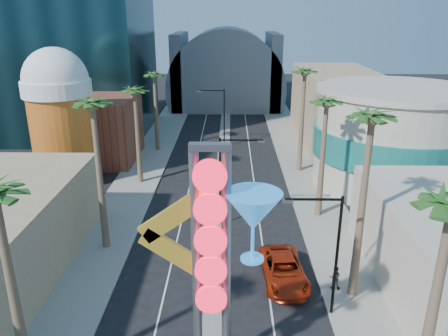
# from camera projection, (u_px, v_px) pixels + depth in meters

# --- Properties ---
(sidewalk_west) EXTENTS (5.00, 100.00, 0.15)m
(sidewalk_west) POSITION_uv_depth(u_px,v_px,m) (145.00, 167.00, 52.81)
(sidewalk_west) COLOR gray
(sidewalk_west) RESTS_ON ground
(sidewalk_east) EXTENTS (5.00, 100.00, 0.15)m
(sidewalk_east) POSITION_uv_depth(u_px,v_px,m) (302.00, 168.00, 52.54)
(sidewalk_east) COLOR gray
(sidewalk_east) RESTS_ON ground
(median) EXTENTS (1.60, 84.00, 0.15)m
(median) POSITION_uv_depth(u_px,v_px,m) (224.00, 159.00, 55.50)
(median) COLOR gray
(median) RESTS_ON ground
(brick_filler_west) EXTENTS (10.00, 10.00, 8.00)m
(brick_filler_west) POSITION_uv_depth(u_px,v_px,m) (95.00, 129.00, 54.40)
(brick_filler_west) COLOR brown
(brick_filler_west) RESTS_ON ground
(filler_east) EXTENTS (10.00, 20.00, 10.00)m
(filler_east) POSITION_uv_depth(u_px,v_px,m) (335.00, 105.00, 63.02)
(filler_east) COLOR #978461
(filler_east) RESTS_ON ground
(beer_mug) EXTENTS (7.00, 7.00, 14.50)m
(beer_mug) POSITION_uv_depth(u_px,v_px,m) (60.00, 112.00, 45.59)
(beer_mug) COLOR #CC5F1B
(beer_mug) RESTS_ON ground
(turquoise_building) EXTENTS (16.60, 16.60, 10.60)m
(turquoise_building) POSITION_uv_depth(u_px,v_px,m) (393.00, 138.00, 45.96)
(turquoise_building) COLOR #B9B29D
(turquoise_building) RESTS_ON ground
(canopy) EXTENTS (22.00, 16.00, 22.00)m
(canopy) POSITION_uv_depth(u_px,v_px,m) (226.00, 84.00, 86.07)
(canopy) COLOR slate
(canopy) RESTS_ON ground
(neon_sign) EXTENTS (6.53, 2.60, 12.55)m
(neon_sign) POSITION_uv_depth(u_px,v_px,m) (229.00, 253.00, 20.07)
(neon_sign) COLOR gray
(neon_sign) RESTS_ON ground
(streetlight_0) EXTENTS (3.79, 0.25, 8.00)m
(streetlight_0) POSITION_uv_depth(u_px,v_px,m) (226.00, 173.00, 36.93)
(streetlight_0) COLOR black
(streetlight_0) RESTS_ON ground
(streetlight_1) EXTENTS (3.79, 0.25, 8.00)m
(streetlight_1) POSITION_uv_depth(u_px,v_px,m) (220.00, 112.00, 59.53)
(streetlight_1) COLOR black
(streetlight_1) RESTS_ON ground
(streetlight_2) EXTENTS (3.45, 0.25, 8.00)m
(streetlight_2) POSITION_uv_depth(u_px,v_px,m) (330.00, 246.00, 25.56)
(streetlight_2) COLOR black
(streetlight_2) RESTS_ON ground
(palm_1) EXTENTS (2.40, 2.40, 12.70)m
(palm_1) POSITION_uv_depth(u_px,v_px,m) (93.00, 114.00, 31.29)
(palm_1) COLOR brown
(palm_1) RESTS_ON ground
(palm_2) EXTENTS (2.40, 2.40, 11.20)m
(palm_2) POSITION_uv_depth(u_px,v_px,m) (135.00, 97.00, 44.92)
(palm_2) COLOR brown
(palm_2) RESTS_ON ground
(palm_3) EXTENTS (2.40, 2.40, 11.20)m
(palm_3) POSITION_uv_depth(u_px,v_px,m) (154.00, 80.00, 56.22)
(palm_3) COLOR brown
(palm_3) RESTS_ON ground
(palm_5) EXTENTS (2.40, 2.40, 13.20)m
(palm_5) POSITION_uv_depth(u_px,v_px,m) (371.00, 131.00, 25.24)
(palm_5) COLOR brown
(palm_5) RESTS_ON ground
(palm_6) EXTENTS (2.40, 2.40, 11.70)m
(palm_6) POSITION_uv_depth(u_px,v_px,m) (326.00, 110.00, 36.98)
(palm_6) COLOR brown
(palm_6) RESTS_ON ground
(palm_7) EXTENTS (2.40, 2.40, 12.70)m
(palm_7) POSITION_uv_depth(u_px,v_px,m) (305.00, 79.00, 47.97)
(palm_7) COLOR brown
(palm_7) RESTS_ON ground
(red_pickup) EXTENTS (3.29, 6.36, 1.71)m
(red_pickup) POSITION_uv_depth(u_px,v_px,m) (284.00, 270.00, 30.29)
(red_pickup) COLOR #B22A0D
(red_pickup) RESTS_ON ground
(pedestrian_b) EXTENTS (0.92, 0.78, 1.66)m
(pedestrian_b) POSITION_uv_depth(u_px,v_px,m) (335.00, 277.00, 29.23)
(pedestrian_b) COLOR gray
(pedestrian_b) RESTS_ON sidewalk_east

